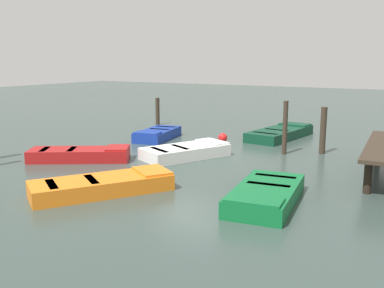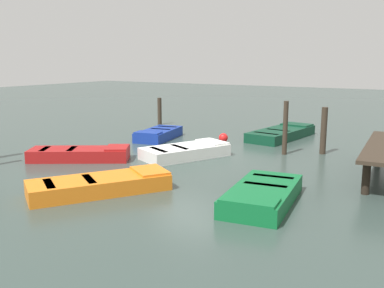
# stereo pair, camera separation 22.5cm
# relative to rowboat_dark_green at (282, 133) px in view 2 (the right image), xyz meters

# --- Properties ---
(ground_plane) EXTENTS (80.00, 80.00, 0.00)m
(ground_plane) POSITION_rel_rowboat_dark_green_xyz_m (4.66, -1.72, -0.22)
(ground_plane) COLOR #33423D
(rowboat_dark_green) EXTENTS (3.99, 1.90, 0.46)m
(rowboat_dark_green) POSITION_rel_rowboat_dark_green_xyz_m (0.00, 0.00, 0.00)
(rowboat_dark_green) COLOR #0C3823
(rowboat_dark_green) RESTS_ON ground_plane
(rowboat_blue) EXTENTS (2.82, 1.63, 0.46)m
(rowboat_blue) POSITION_rel_rowboat_dark_green_xyz_m (2.88, -4.45, 0.00)
(rowboat_blue) COLOR navy
(rowboat_blue) RESTS_ON ground_plane
(rowboat_red) EXTENTS (2.65, 3.35, 0.46)m
(rowboat_red) POSITION_rel_rowboat_dark_green_xyz_m (7.49, -4.41, 0.00)
(rowboat_red) COLOR maroon
(rowboat_red) RESTS_ON ground_plane
(rowboat_orange) EXTENTS (3.59, 2.94, 0.46)m
(rowboat_orange) POSITION_rel_rowboat_dark_green_xyz_m (9.85, -1.31, 0.00)
(rowboat_orange) COLOR orange
(rowboat_orange) RESTS_ON ground_plane
(rowboat_green) EXTENTS (3.11, 1.72, 0.46)m
(rowboat_green) POSITION_rel_rowboat_dark_green_xyz_m (8.54, 2.55, 0.00)
(rowboat_green) COLOR #0F602D
(rowboat_green) RESTS_ON ground_plane
(rowboat_white) EXTENTS (3.28, 2.49, 0.46)m
(rowboat_white) POSITION_rel_rowboat_dark_green_xyz_m (5.30, -1.58, 0.00)
(rowboat_white) COLOR silver
(rowboat_white) RESTS_ON ground_plane
(mooring_piling_mid_left) EXTENTS (0.17, 0.17, 1.91)m
(mooring_piling_mid_left) POSITION_rel_rowboat_dark_green_xyz_m (3.08, 1.19, 0.74)
(mooring_piling_mid_left) COLOR #33281E
(mooring_piling_mid_left) RESTS_ON ground_plane
(mooring_piling_far_left) EXTENTS (0.21, 0.21, 1.69)m
(mooring_piling_far_left) POSITION_rel_rowboat_dark_green_xyz_m (2.29, 2.34, 0.63)
(mooring_piling_far_left) COLOR #33281E
(mooring_piling_far_left) RESTS_ON ground_plane
(mooring_piling_near_right) EXTENTS (0.21, 0.21, 1.39)m
(mooring_piling_near_right) POSITION_rel_rowboat_dark_green_xyz_m (-0.58, -6.83, 0.48)
(mooring_piling_near_right) COLOR #33281E
(mooring_piling_near_right) RESTS_ON ground_plane
(marker_buoy) EXTENTS (0.36, 0.36, 0.48)m
(marker_buoy) POSITION_rel_rowboat_dark_green_xyz_m (2.70, -1.45, 0.07)
(marker_buoy) COLOR #262626
(marker_buoy) RESTS_ON ground_plane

